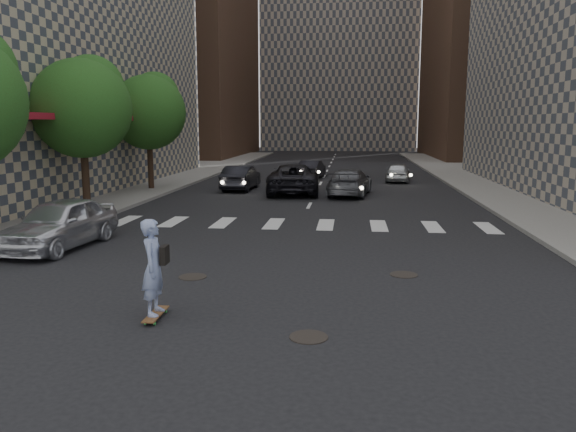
% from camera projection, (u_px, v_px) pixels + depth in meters
% --- Properties ---
extents(ground, '(160.00, 160.00, 0.00)m').
position_uv_depth(ground, '(264.00, 294.00, 12.70)').
color(ground, black).
rests_on(ground, ground).
extents(sidewalk_left, '(13.00, 80.00, 0.15)m').
position_uv_depth(sidewalk_left, '(77.00, 186.00, 33.88)').
color(sidewalk_left, gray).
rests_on(sidewalk_left, ground).
extents(tree_b, '(4.20, 4.20, 6.60)m').
position_uv_depth(tree_b, '(84.00, 104.00, 23.89)').
color(tree_b, '#382619').
rests_on(tree_b, sidewalk_left).
extents(tree_c, '(4.20, 4.20, 6.60)m').
position_uv_depth(tree_c, '(150.00, 109.00, 31.74)').
color(tree_c, '#382619').
rests_on(tree_c, sidewalk_left).
extents(manhole_a, '(0.70, 0.70, 0.02)m').
position_uv_depth(manhole_a, '(309.00, 337.00, 10.11)').
color(manhole_a, black).
rests_on(manhole_a, ground).
extents(manhole_b, '(0.70, 0.70, 0.02)m').
position_uv_depth(manhole_b, '(193.00, 277.00, 14.09)').
color(manhole_b, black).
rests_on(manhole_b, ground).
extents(manhole_c, '(0.70, 0.70, 0.02)m').
position_uv_depth(manhole_c, '(404.00, 275.00, 14.30)').
color(manhole_c, black).
rests_on(manhole_c, ground).
extents(skateboarder, '(0.49, 1.01, 2.00)m').
position_uv_depth(skateboarder, '(154.00, 267.00, 10.92)').
color(skateboarder, brown).
rests_on(skateboarder, ground).
extents(silver_sedan, '(2.25, 4.71, 1.55)m').
position_uv_depth(silver_sedan, '(60.00, 223.00, 17.31)').
color(silver_sedan, silver).
rests_on(silver_sedan, ground).
extents(traffic_car_a, '(1.67, 4.36, 1.42)m').
position_uv_depth(traffic_car_a, '(241.00, 178.00, 32.68)').
color(traffic_car_a, black).
rests_on(traffic_car_a, ground).
extents(traffic_car_b, '(2.64, 5.16, 1.43)m').
position_uv_depth(traffic_car_b, '(350.00, 182.00, 30.13)').
color(traffic_car_b, '#515258').
rests_on(traffic_car_b, ground).
extents(traffic_car_c, '(3.11, 6.02, 1.62)m').
position_uv_depth(traffic_car_c, '(293.00, 179.00, 30.97)').
color(traffic_car_c, black).
rests_on(traffic_car_c, ground).
extents(traffic_car_d, '(1.98, 3.91, 1.28)m').
position_uv_depth(traffic_car_d, '(398.00, 172.00, 37.24)').
color(traffic_car_d, '#B9BDC1').
rests_on(traffic_car_d, ground).
extents(traffic_car_e, '(1.83, 4.04, 1.29)m').
position_uv_depth(traffic_car_e, '(312.00, 169.00, 39.56)').
color(traffic_car_e, black).
rests_on(traffic_car_e, ground).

